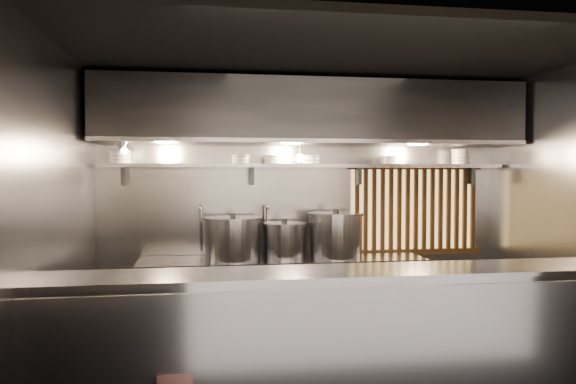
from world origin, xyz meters
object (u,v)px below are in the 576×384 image
object	(u,v)px
stock_pot_right	(284,240)
heat_lamp	(122,145)
stock_pot_left	(233,238)
pendant_bulb	(300,158)
stock_pot_mid	(336,235)

from	to	relation	value
stock_pot_right	heat_lamp	bearing A→B (deg)	-169.26
stock_pot_left	heat_lamp	bearing A→B (deg)	-166.50
heat_lamp	stock_pot_right	bearing A→B (deg)	10.74
pendant_bulb	heat_lamp	bearing A→B (deg)	-169.00
heat_lamp	stock_pot_mid	bearing A→B (deg)	6.86
stock_pot_mid	stock_pot_right	bearing A→B (deg)	175.21
stock_pot_left	stock_pot_right	size ratio (longest dim) A/B	1.19
pendant_bulb	stock_pot_left	size ratio (longest dim) A/B	0.26
stock_pot_left	stock_pot_right	distance (m)	0.55
stock_pot_right	stock_pot_left	bearing A→B (deg)	-174.79
heat_lamp	stock_pot_mid	world-z (taller)	heat_lamp
stock_pot_mid	heat_lamp	bearing A→B (deg)	-173.14
heat_lamp	stock_pot_mid	size ratio (longest dim) A/B	0.48
pendant_bulb	stock_pot_left	world-z (taller)	pendant_bulb
heat_lamp	stock_pot_left	xyz separation A→B (m)	(1.07, 0.26, -0.94)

